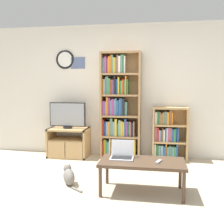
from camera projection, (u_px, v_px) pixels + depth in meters
The scene contains 10 objects.
ground_plane at pixel (96, 199), 3.29m from camera, with size 18.00×18.00×0.00m, color #BCAD93.
wall_back at pixel (119, 91), 5.23m from camera, with size 6.01×0.09×2.60m.
tv_stand at pixel (69, 142), 5.19m from camera, with size 0.78×0.49×0.57m.
television at pixel (68, 115), 5.13m from camera, with size 0.72×0.18×0.51m.
bookshelf_tall at pixel (119, 109), 5.09m from camera, with size 0.76×0.31×2.04m.
bookshelf_short at pixel (168, 135), 4.99m from camera, with size 0.65×0.28×1.00m.
coffee_table at pixel (142, 164), 3.44m from camera, with size 1.11×0.55×0.43m.
laptop at pixel (122, 154), 3.55m from camera, with size 0.32×0.27×0.24m.
remote_near_laptop at pixel (159, 162), 3.37m from camera, with size 0.09×0.17×0.02m.
cat at pixel (69, 176), 3.75m from camera, with size 0.42×0.44×0.28m.
Camera 1 is at (0.72, -3.08, 1.43)m, focal length 42.00 mm.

